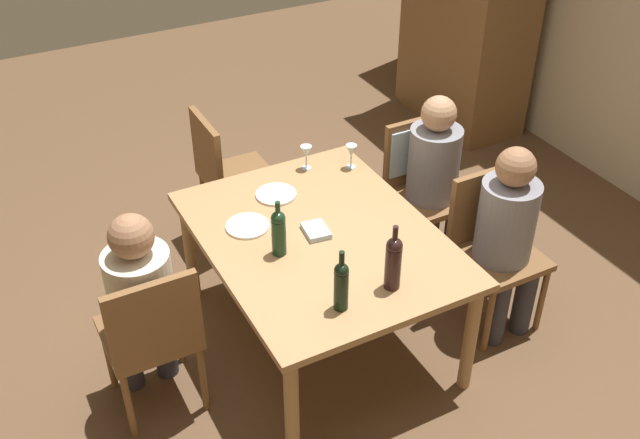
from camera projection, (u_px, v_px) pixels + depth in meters
ground_plane at (320, 336)px, 4.32m from camera, size 10.00×10.00×0.00m
dining_table at (320, 247)px, 3.95m from camera, size 1.51×1.16×0.73m
chair_far_left at (421, 171)px, 4.68m from camera, size 0.46×0.44×0.92m
chair_far_right at (492, 239)px, 4.20m from camera, size 0.44×0.44×0.92m
chair_near at (152, 333)px, 3.59m from camera, size 0.44×0.44×0.92m
chair_left_end at (226, 170)px, 4.80m from camera, size 0.44×0.44×0.92m
person_woman_host at (436, 172)px, 4.53m from camera, size 0.36×0.32×1.15m
person_man_bearded at (508, 230)px, 4.04m from camera, size 0.37×0.32×1.16m
person_man_guest at (141, 298)px, 3.59m from camera, size 0.37×0.32×1.16m
wine_bottle_tall_green at (279, 231)px, 3.70m from camera, size 0.07×0.07×0.31m
wine_bottle_dark_red at (393, 261)px, 3.48m from camera, size 0.08×0.08×0.35m
wine_bottle_short_olive at (341, 284)px, 3.36m from camera, size 0.07×0.07×0.32m
wine_glass_near_left at (306, 153)px, 4.39m from camera, size 0.07×0.07×0.15m
wine_glass_centre at (351, 152)px, 4.40m from camera, size 0.07×0.07×0.15m
dinner_plate_host at (248, 226)px, 3.96m from camera, size 0.23×0.23×0.01m
dinner_plate_guest_left at (276, 194)px, 4.20m from camera, size 0.23×0.23×0.01m
folded_napkin at (316, 231)px, 3.91m from camera, size 0.17×0.14×0.03m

